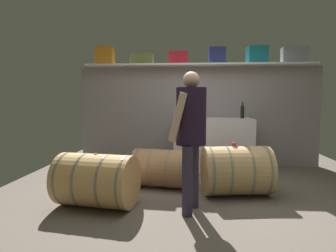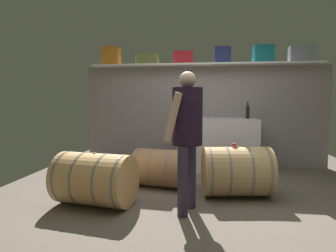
{
  "view_description": "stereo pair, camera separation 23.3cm",
  "coord_description": "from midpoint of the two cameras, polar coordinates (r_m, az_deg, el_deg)",
  "views": [
    {
      "loc": [
        -0.14,
        -3.63,
        1.28
      ],
      "look_at": [
        -0.45,
        0.39,
        0.92
      ],
      "focal_mm": 31.64,
      "sensor_mm": 36.0,
      "label": 1
    },
    {
      "loc": [
        0.09,
        -3.6,
        1.28
      ],
      "look_at": [
        -0.45,
        0.39,
        0.92
      ],
      "focal_mm": 31.64,
      "sensor_mm": 36.0,
      "label": 2
    }
  ],
  "objects": [
    {
      "name": "ground_plane",
      "position": [
        4.36,
        4.59,
        -12.15
      ],
      "size": [
        5.81,
        7.56,
        0.02
      ],
      "primitive_type": "cube",
      "color": "#675C52"
    },
    {
      "name": "back_wall_panel",
      "position": [
        5.81,
        4.6,
        1.9
      ],
      "size": [
        4.61,
        0.1,
        1.92
      ],
      "primitive_type": "cube",
      "color": "gray",
      "rests_on": "ground"
    },
    {
      "name": "high_shelf_board",
      "position": [
        5.68,
        4.67,
        11.67
      ],
      "size": [
        4.24,
        0.4,
        0.03
      ],
      "primitive_type": "cube",
      "color": "white",
      "rests_on": "back_wall_panel"
    },
    {
      "name": "toolcase_orange",
      "position": [
        5.97,
        -13.17,
        13.03
      ],
      "size": [
        0.35,
        0.31,
        0.34
      ],
      "primitive_type": "cube",
      "rotation": [
        0.0,
        0.0,
        0.05
      ],
      "color": "orange",
      "rests_on": "high_shelf_board"
    },
    {
      "name": "toolcase_olive",
      "position": [
        5.79,
        -6.23,
        12.72
      ],
      "size": [
        0.44,
        0.22,
        0.21
      ],
      "primitive_type": "cube",
      "rotation": [
        0.0,
        0.0,
        -0.08
      ],
      "color": "olive",
      "rests_on": "high_shelf_board"
    },
    {
      "name": "toolcase_red",
      "position": [
        5.71,
        0.8,
        13.01
      ],
      "size": [
        0.36,
        0.19,
        0.24
      ],
      "primitive_type": "cube",
      "rotation": [
        0.0,
        0.0,
        -0.02
      ],
      "color": "red",
      "rests_on": "high_shelf_board"
    },
    {
      "name": "toolcase_navy",
      "position": [
        5.72,
        8.23,
        13.25
      ],
      "size": [
        0.3,
        0.25,
        0.3
      ],
      "primitive_type": "cube",
      "rotation": [
        0.0,
        0.0,
        0.02
      ],
      "color": "navy",
      "rests_on": "high_shelf_board"
    },
    {
      "name": "toolcase_teal",
      "position": [
        5.81,
        15.61,
        13.05
      ],
      "size": [
        0.37,
        0.3,
        0.31
      ],
      "primitive_type": "cube",
      "rotation": [
        0.0,
        0.0,
        0.07
      ],
      "color": "#177080",
      "rests_on": "high_shelf_board"
    },
    {
      "name": "toolcase_grey",
      "position": [
        5.97,
        22.1,
        12.53
      ],
      "size": [
        0.46,
        0.28,
        0.28
      ],
      "primitive_type": "cube",
      "rotation": [
        0.0,
        0.0,
        -0.07
      ],
      "color": "gray",
      "rests_on": "high_shelf_board"
    },
    {
      "name": "work_cabinet",
      "position": [
        5.48,
        7.41,
        -3.43
      ],
      "size": [
        1.41,
        0.65,
        0.94
      ],
      "primitive_type": "cube",
      "color": "white",
      "rests_on": "ground"
    },
    {
      "name": "wine_bottle_dark",
      "position": [
        5.49,
        12.96,
        2.79
      ],
      "size": [
        0.07,
        0.07,
        0.3
      ],
      "color": "black",
      "rests_on": "work_cabinet"
    },
    {
      "name": "wine_glass",
      "position": [
        5.3,
        1.88,
        2.48
      ],
      "size": [
        0.07,
        0.07,
        0.14
      ],
      "color": "white",
      "rests_on": "work_cabinet"
    },
    {
      "name": "red_funnel",
      "position": [
        5.42,
        1.31,
        2.02
      ],
      "size": [
        0.11,
        0.11,
        0.09
      ],
      "primitive_type": "cone",
      "color": "red",
      "rests_on": "work_cabinet"
    },
    {
      "name": "wine_barrel_near",
      "position": [
        4.1,
        11.42,
        -8.41
      ],
      "size": [
        0.96,
        0.77,
        0.67
      ],
      "rotation": [
        0.0,
        0.0,
        0.14
      ],
      "color": "tan",
      "rests_on": "ground"
    },
    {
      "name": "wine_barrel_far",
      "position": [
        4.38,
        -2.81,
        -8.12
      ],
      "size": [
        0.89,
        0.68,
        0.57
      ],
      "rotation": [
        0.0,
        0.0,
        -0.17
      ],
      "color": "#A2764D",
      "rests_on": "ground"
    },
    {
      "name": "wine_barrel_flank",
      "position": [
        3.72,
        -15.41,
        -10.05
      ],
      "size": [
        1.0,
        0.77,
        0.65
      ],
      "rotation": [
        0.0,
        0.0,
        -0.17
      ],
      "color": "tan",
      "rests_on": "ground"
    },
    {
      "name": "tasting_cup",
      "position": [
        4.03,
        10.94,
        -3.52
      ],
      "size": [
        0.06,
        0.06,
        0.04
      ],
      "primitive_type": "cylinder",
      "color": "red",
      "rests_on": "wine_barrel_near"
    },
    {
      "name": "winemaker_pouring",
      "position": [
        3.32,
        2.35,
        -0.15
      ],
      "size": [
        0.43,
        0.51,
        1.59
      ],
      "rotation": [
        0.0,
        0.0,
        1.31
      ],
      "color": "#322B3F",
      "rests_on": "ground"
    }
  ]
}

